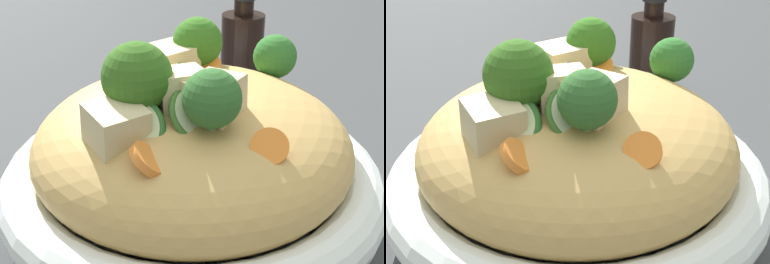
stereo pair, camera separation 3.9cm
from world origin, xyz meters
TOP-DOWN VIEW (x-y plane):
  - ground_plane at (0.00, 0.00)m, footprint 3.00×3.00m
  - serving_bowl at (0.00, 0.00)m, footprint 0.30×0.30m
  - noodle_heap at (0.00, -0.00)m, footprint 0.25×0.25m
  - broccoli_florets at (0.01, -0.01)m, footprint 0.19×0.17m
  - carrot_coins at (-0.01, 0.01)m, footprint 0.16×0.10m
  - zucchini_slices at (-0.03, 0.02)m, footprint 0.11×0.10m
  - chicken_chunks at (-0.02, 0.02)m, footprint 0.15×0.11m
  - soy_sauce_bottle at (0.24, -0.09)m, footprint 0.05×0.05m

SIDE VIEW (x-z plane):
  - ground_plane at x=0.00m, z-range 0.00..0.00m
  - serving_bowl at x=0.00m, z-range 0.00..0.06m
  - soy_sauce_bottle at x=0.24m, z-range -0.01..0.12m
  - noodle_heap at x=0.00m, z-range 0.02..0.11m
  - carrot_coins at x=-0.01m, z-range 0.09..0.13m
  - zucchini_slices at x=-0.03m, z-range 0.09..0.13m
  - chicken_chunks at x=-0.02m, z-range 0.09..0.14m
  - broccoli_florets at x=0.01m, z-range 0.09..0.16m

